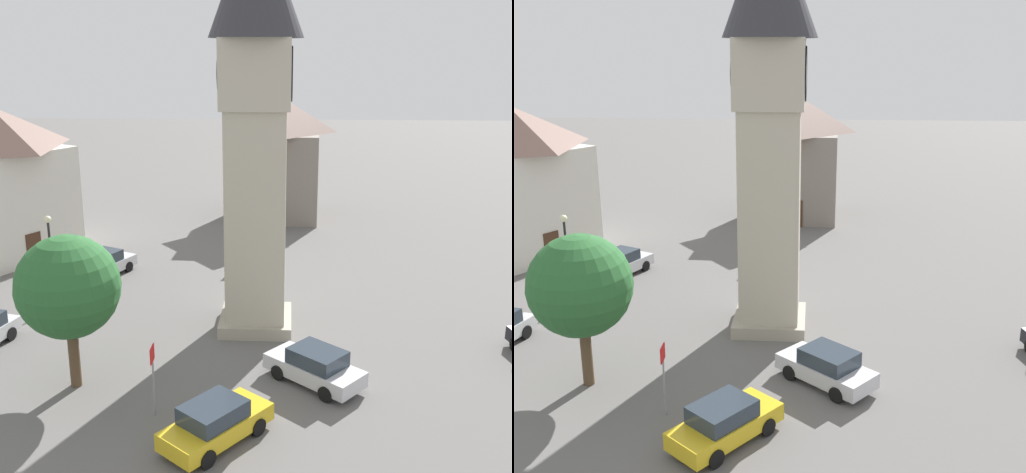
% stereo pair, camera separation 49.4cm
% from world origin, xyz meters
% --- Properties ---
extents(ground_plane, '(200.00, 200.00, 0.00)m').
position_xyz_m(ground_plane, '(0.00, 0.00, 0.00)').
color(ground_plane, '#605E5B').
extents(clock_tower, '(4.18, 4.18, 19.27)m').
position_xyz_m(clock_tower, '(0.00, 0.00, 11.23)').
color(clock_tower, '#A59C89').
rests_on(clock_tower, ground).
extents(car_blue_kerb, '(4.46, 3.26, 1.53)m').
position_xyz_m(car_blue_kerb, '(6.76, 9.52, 0.76)').
color(car_blue_kerb, silver).
rests_on(car_blue_kerb, ground).
extents(car_white_side, '(4.27, 3.91, 1.53)m').
position_xyz_m(car_white_side, '(-9.66, 0.86, 0.76)').
color(car_white_side, gold).
rests_on(car_white_side, ground).
extents(car_black_far, '(3.97, 4.22, 1.53)m').
position_xyz_m(car_black_far, '(-5.46, -2.68, 0.76)').
color(car_black_far, silver).
rests_on(car_black_far, ground).
extents(pedestrian, '(0.56, 0.23, 1.69)m').
position_xyz_m(pedestrian, '(8.31, 1.47, 1.01)').
color(pedestrian, '#706656').
rests_on(pedestrian, ground).
extents(tree, '(4.07, 4.07, 6.31)m').
position_xyz_m(tree, '(-6.14, 6.95, 4.25)').
color(tree, brown).
rests_on(tree, ground).
extents(building_shop_left, '(10.88, 10.10, 9.86)m').
position_xyz_m(building_shop_left, '(10.10, 17.17, 5.03)').
color(building_shop_left, silver).
rests_on(building_shop_left, ground).
extents(building_terrace_right, '(7.67, 6.66, 9.64)m').
position_xyz_m(building_terrace_right, '(21.98, -0.79, 4.92)').
color(building_terrace_right, slate).
rests_on(building_terrace_right, ground).
extents(lamp_post, '(0.36, 0.36, 5.04)m').
position_xyz_m(lamp_post, '(1.63, 10.64, 3.37)').
color(lamp_post, black).
rests_on(lamp_post, ground).
extents(road_sign, '(0.60, 0.07, 2.80)m').
position_xyz_m(road_sign, '(-8.14, 3.32, 1.90)').
color(road_sign, gray).
rests_on(road_sign, ground).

